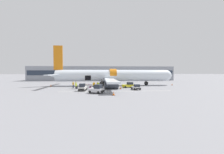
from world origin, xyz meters
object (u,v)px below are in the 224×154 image
Objects in this scene: baggage_tug_rear at (129,85)px; baggage_cart_loading at (87,86)px; suitcase_on_tarmac_spare at (90,88)px; ground_crew_helper at (98,85)px; ground_crew_driver at (73,85)px; ground_crew_loader_a at (76,85)px; suitcase_on_tarmac_upright at (77,88)px; baggage_tug_lead at (136,87)px; baggage_tug_spare at (83,88)px; ground_crew_loader_b at (97,85)px; ground_crew_supervisor at (94,85)px; ground_crew_marshal at (76,86)px; airplane at (111,76)px; baggage_tug_mid at (97,89)px.

baggage_tug_rear is 0.86× the size of baggage_cart_loading.
baggage_tug_rear is 5.26× the size of suitcase_on_tarmac_spare.
ground_crew_driver is at bearing 154.62° from ground_crew_helper.
ground_crew_driver is at bearing 178.65° from baggage_tug_rear.
suitcase_on_tarmac_upright is (0.41, -0.91, -0.61)m from ground_crew_loader_a.
suitcase_on_tarmac_upright is (-2.26, -1.50, -0.18)m from baggage_cart_loading.
baggage_cart_loading is at bearing 12.44° from ground_crew_loader_a.
ground_crew_driver is 2.36m from suitcase_on_tarmac_upright.
suitcase_on_tarmac_upright is at bearing 168.35° from suitcase_on_tarmac_spare.
baggage_tug_lead is at bearing -17.70° from ground_crew_driver.
baggage_tug_spare is at bearing -93.41° from baggage_cart_loading.
ground_crew_driver reaches higher than baggage_tug_spare.
ground_crew_helper is 2.18m from suitcase_on_tarmac_spare.
baggage_cart_loading is at bearing 155.57° from ground_crew_loader_b.
ground_crew_supervisor reaches higher than suitcase_on_tarmac_upright.
ground_crew_driver reaches higher than baggage_tug_rear.
baggage_tug_rear is at bearing 19.08° from ground_crew_helper.
ground_crew_marshal is (-2.32, -2.43, 0.36)m from baggage_cart_loading.
suitcase_on_tarmac_spare is (1.18, -2.21, -0.22)m from baggage_cart_loading.
baggage_tug_mid is at bearing -105.16° from airplane.
ground_crew_loader_a is 4.94m from ground_crew_supervisor.
baggage_tug_rear is 14.05m from ground_crew_loader_a.
airplane reaches higher than baggage_tug_lead.
ground_crew_loader_a is 1.03× the size of ground_crew_driver.
baggage_tug_mid is 9.36m from suitcase_on_tarmac_upright.
baggage_tug_spare is (-11.69, -5.48, 0.05)m from baggage_tug_rear.
ground_crew_loader_a is 1.17m from suitcase_on_tarmac_upright.
ground_crew_driver is 0.93× the size of ground_crew_supervisor.
ground_crew_supervisor is at bearing -7.04° from suitcase_on_tarmac_upright.
ground_crew_marshal reaches higher than suitcase_on_tarmac_upright.
baggage_tug_rear reaches higher than suitcase_on_tarmac_spare.
baggage_tug_mid is 12.54m from baggage_tug_rear.
ground_crew_loader_b is (5.55, -0.72, -0.09)m from ground_crew_loader_a.
baggage_tug_lead is at bearing 3.58° from baggage_tug_spare.
baggage_tug_spare is at bearing -60.97° from ground_crew_driver.
suitcase_on_tarmac_upright is (-9.33, -7.44, -2.71)m from airplane.
baggage_tug_spare is (-12.57, -0.79, 0.14)m from baggage_tug_lead.
baggage_tug_lead is at bearing -79.33° from baggage_tug_rear.
baggage_tug_mid reaches higher than ground_crew_driver.
suitcase_on_tarmac_upright is at bearing -55.29° from ground_crew_driver.
ground_crew_helper is (5.83, -2.22, 0.02)m from ground_crew_loader_a.
airplane is 7.69m from baggage_tug_rear.
baggage_cart_loading is (-2.95, 9.27, -0.26)m from baggage_tug_mid.
ground_crew_marshal is at bearing -133.62° from baggage_cart_loading.
ground_crew_supervisor reaches higher than ground_crew_driver.
baggage_tug_spare reaches higher than baggage_tug_rear.
baggage_tug_spare is 4.38m from ground_crew_helper.
ground_crew_loader_b is at bearing -119.95° from airplane.
ground_crew_driver is 5.44m from suitcase_on_tarmac_spare.
ground_crew_loader_b is at bearing 160.29° from baggage_tug_lead.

